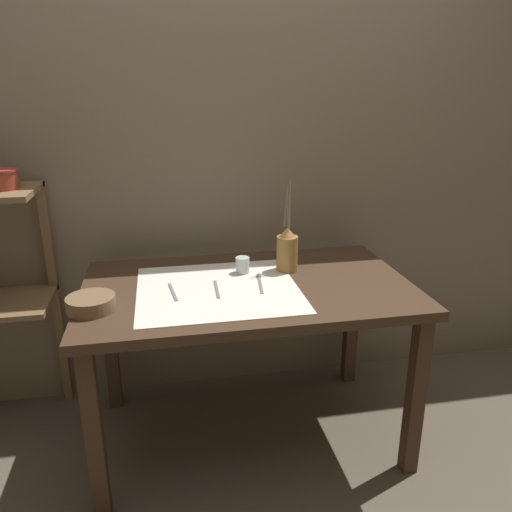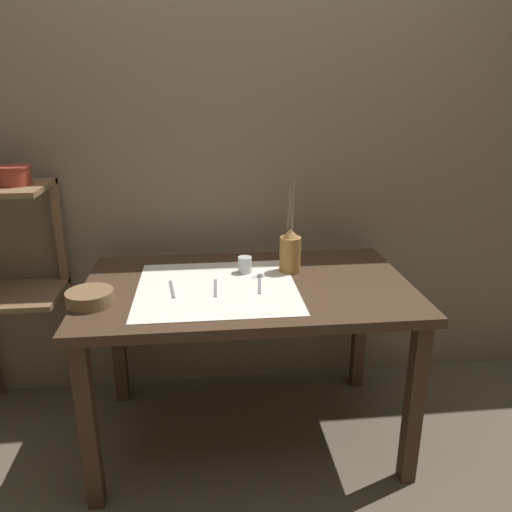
# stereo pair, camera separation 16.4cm
# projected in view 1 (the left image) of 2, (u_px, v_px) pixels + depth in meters

# --- Properties ---
(ground_plane) EXTENTS (12.00, 12.00, 0.00)m
(ground_plane) POSITION_uv_depth(u_px,v_px,m) (249.00, 433.00, 2.31)
(ground_plane) COLOR brown
(stone_wall_back) EXTENTS (7.00, 0.06, 2.40)m
(stone_wall_back) POSITION_uv_depth(u_px,v_px,m) (228.00, 158.00, 2.41)
(stone_wall_back) COLOR #7A6B56
(stone_wall_back) RESTS_ON ground_plane
(wooden_table) EXTENTS (1.35, 0.82, 0.75)m
(wooden_table) POSITION_uv_depth(u_px,v_px,m) (248.00, 304.00, 2.10)
(wooden_table) COLOR #422D1E
(wooden_table) RESTS_ON ground_plane
(linen_cloth) EXTENTS (0.64, 0.60, 0.00)m
(linen_cloth) POSITION_uv_depth(u_px,v_px,m) (218.00, 289.00, 2.01)
(linen_cloth) COLOR white
(linen_cloth) RESTS_ON wooden_table
(pitcher_with_flowers) EXTENTS (0.09, 0.09, 0.40)m
(pitcher_with_flowers) POSITION_uv_depth(u_px,v_px,m) (287.00, 251.00, 2.19)
(pitcher_with_flowers) COLOR olive
(pitcher_with_flowers) RESTS_ON wooden_table
(wooden_bowl) EXTENTS (0.18, 0.18, 0.05)m
(wooden_bowl) POSITION_uv_depth(u_px,v_px,m) (91.00, 303.00, 1.82)
(wooden_bowl) COLOR brown
(wooden_bowl) RESTS_ON wooden_table
(glass_tumbler_near) EXTENTS (0.06, 0.06, 0.07)m
(glass_tumbler_near) POSITION_uv_depth(u_px,v_px,m) (242.00, 265.00, 2.17)
(glass_tumbler_near) COLOR silver
(glass_tumbler_near) RESTS_ON wooden_table
(fork_outer) EXTENTS (0.03, 0.18, 0.00)m
(fork_outer) POSITION_uv_depth(u_px,v_px,m) (173.00, 292.00, 1.98)
(fork_outer) COLOR gray
(fork_outer) RESTS_ON wooden_table
(fork_inner) EXTENTS (0.02, 0.18, 0.00)m
(fork_inner) POSITION_uv_depth(u_px,v_px,m) (217.00, 289.00, 2.00)
(fork_inner) COLOR gray
(fork_inner) RESTS_ON wooden_table
(spoon_outer) EXTENTS (0.04, 0.19, 0.02)m
(spoon_outer) POSITION_uv_depth(u_px,v_px,m) (259.00, 279.00, 2.10)
(spoon_outer) COLOR gray
(spoon_outer) RESTS_ON wooden_table
(metal_pot_small) EXTENTS (0.14, 0.14, 0.08)m
(metal_pot_small) POSITION_uv_depth(u_px,v_px,m) (2.00, 178.00, 2.03)
(metal_pot_small) COLOR #9E3828
(metal_pot_small) RESTS_ON wooden_shelf_unit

